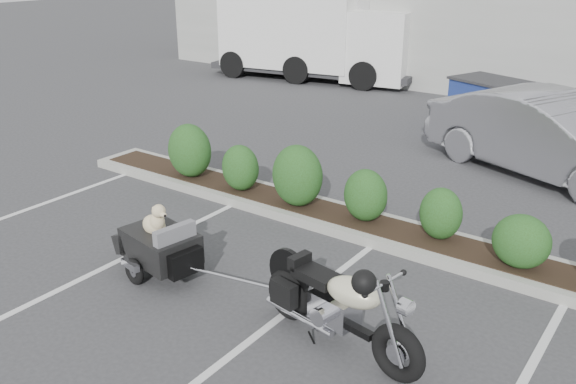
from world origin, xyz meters
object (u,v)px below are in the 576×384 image
Objects in this scene: sedan at (549,136)px; delivery_truck at (315,32)px; motorcycle at (338,307)px; pet_trailer at (160,244)px; dumpster at (490,104)px.

delivery_truck reaches higher than sedan.
motorcycle is 2.78m from pet_trailer.
pet_trailer is at bearing -75.25° from delivery_truck.
dumpster is 0.29× the size of delivery_truck.
sedan reaches higher than dumpster.
dumpster is (1.18, 9.77, 0.16)m from pet_trailer.
sedan is 10.48m from delivery_truck.
sedan reaches higher than pet_trailer.
motorcycle is 1.03× the size of dumpster.
motorcycle is at bearing 9.63° from pet_trailer.
motorcycle is 0.30× the size of delivery_truck.
delivery_truck is (-8.90, 5.50, 0.73)m from sedan.
pet_trailer is at bearing -76.17° from dumpster.
delivery_truck is at bearing 124.69° from pet_trailer.
delivery_truck reaches higher than dumpster.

